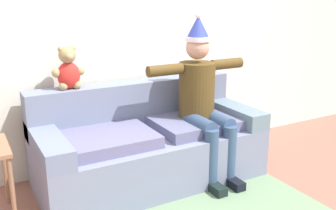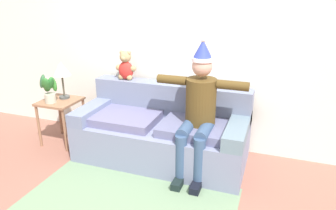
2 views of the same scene
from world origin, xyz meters
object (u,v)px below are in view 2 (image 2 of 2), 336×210
(couch, at_px, (163,132))
(teddy_bear, at_px, (126,67))
(side_table, at_px, (61,108))
(table_lamp, at_px, (61,70))
(potted_plant, at_px, (49,88))
(person_seated, at_px, (199,107))

(couch, relative_size, teddy_bear, 5.37)
(teddy_bear, distance_m, side_table, 1.05)
(side_table, distance_m, table_lamp, 0.50)
(table_lamp, distance_m, potted_plant, 0.29)
(table_lamp, bearing_deg, couch, -0.84)
(side_table, relative_size, potted_plant, 1.56)
(side_table, xyz_separation_m, table_lamp, (0.01, 0.10, 0.49))
(couch, bearing_deg, person_seated, -19.20)
(table_lamp, xyz_separation_m, potted_plant, (-0.06, -0.21, -0.19))
(person_seated, xyz_separation_m, teddy_bear, (-1.11, 0.45, 0.27))
(couch, xyz_separation_m, potted_plant, (-1.50, -0.19, 0.46))
(person_seated, height_order, teddy_bear, person_seated)
(side_table, bearing_deg, person_seated, -2.68)
(person_seated, xyz_separation_m, side_table, (-1.93, 0.09, -0.28))
(potted_plant, bearing_deg, couch, 7.28)
(couch, relative_size, table_lamp, 4.10)
(person_seated, bearing_deg, potted_plant, -179.35)
(table_lamp, relative_size, potted_plant, 1.28)
(table_lamp, bearing_deg, potted_plant, -105.61)
(person_seated, bearing_deg, couch, 160.80)
(potted_plant, bearing_deg, table_lamp, 74.39)
(couch, distance_m, teddy_bear, 0.99)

